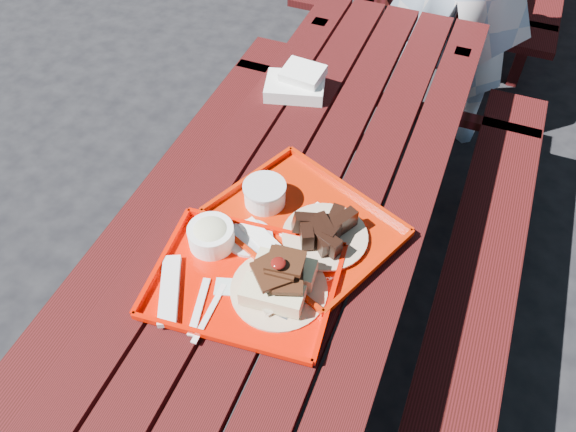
# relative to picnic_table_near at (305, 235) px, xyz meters

# --- Properties ---
(ground) EXTENTS (60.00, 60.00, 0.00)m
(ground) POSITION_rel_picnic_table_near_xyz_m (0.00, 0.00, -0.56)
(ground) COLOR black
(ground) RESTS_ON ground
(picnic_table_near) EXTENTS (1.41, 2.40, 0.75)m
(picnic_table_near) POSITION_rel_picnic_table_near_xyz_m (0.00, 0.00, 0.00)
(picnic_table_near) COLOR #3C0B0E
(picnic_table_near) RESTS_ON ground
(near_tray) EXTENTS (0.52, 0.42, 0.15)m
(near_tray) POSITION_rel_picnic_table_near_xyz_m (-0.04, -0.34, 0.23)
(near_tray) COLOR red
(near_tray) RESTS_ON picnic_table_near
(far_tray) EXTENTS (0.60, 0.55, 0.08)m
(far_tray) POSITION_rel_picnic_table_near_xyz_m (0.03, -0.12, 0.22)
(far_tray) COLOR #BA1E03
(far_tray) RESTS_ON picnic_table_near
(white_cloth) EXTENTS (0.24, 0.20, 0.09)m
(white_cloth) POSITION_rel_picnic_table_near_xyz_m (-0.21, 0.47, 0.23)
(white_cloth) COLOR white
(white_cloth) RESTS_ON picnic_table_near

